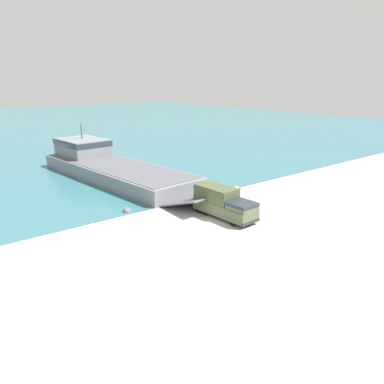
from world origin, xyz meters
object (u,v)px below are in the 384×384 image
landing_craft (108,165)px  military_truck (223,203)px  mooring_bollard (219,192)px  soldier_on_ramp (241,204)px

landing_craft → military_truck: 24.41m
landing_craft → mooring_bollard: (6.31, -18.50, -1.22)m
landing_craft → military_truck: landing_craft is taller
soldier_on_ramp → landing_craft: bearing=-132.7°
military_truck → soldier_on_ramp: 2.45m
military_truck → soldier_on_ramp: bearing=77.5°
landing_craft → soldier_on_ramp: bearing=-86.4°
landing_craft → soldier_on_ramp: size_ratio=19.89×
mooring_bollard → landing_craft: bearing=108.8°
military_truck → soldier_on_ramp: military_truck is taller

